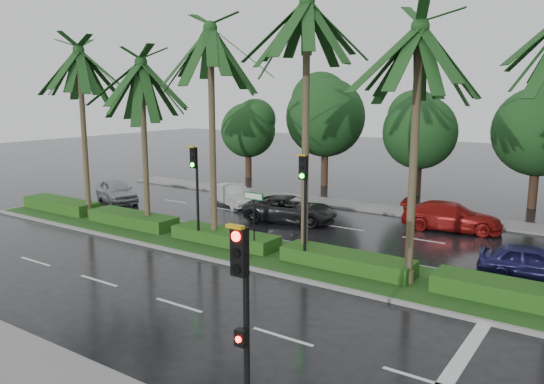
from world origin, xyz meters
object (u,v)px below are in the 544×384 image
Objects in this scene: signal_near at (243,327)px; car_darkgrey at (291,209)px; car_blue at (533,262)px; car_white at (233,195)px; car_silver at (116,191)px; signal_median_left at (196,180)px; car_red at (451,216)px; street_sign at (254,207)px.

signal_near is 0.88× the size of car_darkgrey.
car_blue is (12.05, -2.46, -0.05)m from car_darkgrey.
car_white is at bearing 128.92° from signal_near.
signal_near is 25.25m from car_silver.
car_blue is (13.00, 3.81, -2.36)m from signal_median_left.
car_silver is 0.85× the size of car_darkgrey.
car_silver is 0.87× the size of car_red.
signal_near reaches higher than street_sign.
signal_median_left is 1.10× the size of car_white.
car_red is at bearing 47.61° from signal_median_left.
car_silver is at bearing 84.47° from car_darkgrey.
signal_near is at bearing -116.27° from car_white.
signal_median_left is at bearing -90.94° from car_silver.
signal_median_left is at bearing -176.53° from street_sign.
car_red is at bearing 94.51° from signal_near.
street_sign is at bearing -85.72° from car_silver.
signal_near is 19.14m from car_red.
car_white is (-7.19, 7.70, -1.47)m from street_sign.
car_white is (-4.19, 7.88, -2.35)m from signal_median_left.
car_white is (6.63, 3.39, -0.06)m from car_silver.
car_blue is (17.19, -4.07, -0.01)m from car_white.
street_sign is 0.66× the size of car_white.
street_sign is 10.63m from car_white.
car_silver is at bearing 145.75° from signal_near.
signal_median_left is 11.94m from car_silver.
signal_median_left is 3.13m from street_sign.
car_red is 7.11m from car_blue.
street_sign is 6.58m from car_darkgrey.
car_silver is 7.45m from car_white.
car_silver reaches higher than car_white.
car_darkgrey reaches higher than car_white.
signal_near is 0.90× the size of car_red.
car_silver is at bearing 94.07° from car_red.
street_sign is 0.54× the size of car_red.
car_blue is (3.00, 13.50, -1.86)m from signal_near.
car_darkgrey is 8.14m from car_red.
street_sign reaches higher than car_darkgrey.
street_sign is 0.69× the size of car_blue.
car_silver is at bearing 162.69° from street_sign.
signal_near reaches higher than car_red.
car_red is (-1.50, 19.00, -1.80)m from signal_near.
car_red reaches higher than car_darkgrey.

